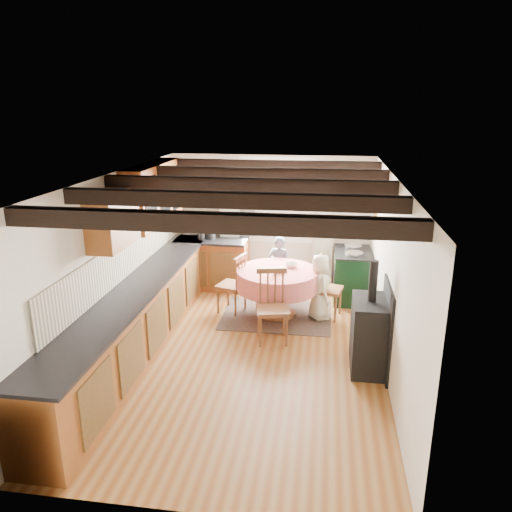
% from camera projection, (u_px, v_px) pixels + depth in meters
% --- Properties ---
extents(floor, '(3.60, 5.50, 0.00)m').
position_uv_depth(floor, '(248.00, 354.00, 6.68)').
color(floor, olive).
rests_on(floor, ground).
extents(ceiling, '(3.60, 5.50, 0.00)m').
position_uv_depth(ceiling, '(247.00, 177.00, 5.97)').
color(ceiling, white).
rests_on(ceiling, ground).
extents(wall_back, '(3.60, 0.00, 2.40)m').
position_uv_depth(wall_back, '(271.00, 222.00, 8.92)').
color(wall_back, silver).
rests_on(wall_back, ground).
extents(wall_front, '(3.60, 0.00, 2.40)m').
position_uv_depth(wall_front, '(189.00, 387.00, 3.72)').
color(wall_front, silver).
rests_on(wall_front, ground).
extents(wall_left, '(0.00, 5.50, 2.40)m').
position_uv_depth(wall_left, '(115.00, 264.00, 6.57)').
color(wall_left, silver).
rests_on(wall_left, ground).
extents(wall_right, '(0.00, 5.50, 2.40)m').
position_uv_depth(wall_right, '(390.00, 277.00, 6.08)').
color(wall_right, silver).
rests_on(wall_right, ground).
extents(beam_a, '(3.60, 0.16, 0.16)m').
position_uv_depth(beam_a, '(208.00, 222.00, 4.10)').
color(beam_a, black).
rests_on(beam_a, ceiling).
extents(beam_b, '(3.60, 0.16, 0.16)m').
position_uv_depth(beam_b, '(231.00, 200.00, 5.05)').
color(beam_b, black).
rests_on(beam_b, ceiling).
extents(beam_c, '(3.60, 0.16, 0.16)m').
position_uv_depth(beam_c, '(247.00, 185.00, 5.99)').
color(beam_c, black).
rests_on(beam_c, ceiling).
extents(beam_d, '(3.60, 0.16, 0.16)m').
position_uv_depth(beam_d, '(258.00, 174.00, 6.94)').
color(beam_d, black).
rests_on(beam_d, ceiling).
extents(beam_e, '(3.60, 0.16, 0.16)m').
position_uv_depth(beam_e, '(267.00, 165.00, 7.88)').
color(beam_e, black).
rests_on(beam_e, ceiling).
extents(splash_left, '(0.02, 4.50, 0.55)m').
position_uv_depth(splash_left, '(125.00, 258.00, 6.85)').
color(splash_left, beige).
rests_on(splash_left, wall_left).
extents(splash_back, '(1.40, 0.02, 0.55)m').
position_uv_depth(splash_back, '(217.00, 220.00, 9.04)').
color(splash_back, beige).
rests_on(splash_back, wall_back).
extents(base_cabinet_left, '(0.60, 5.30, 0.88)m').
position_uv_depth(base_cabinet_left, '(140.00, 318.00, 6.75)').
color(base_cabinet_left, brown).
rests_on(base_cabinet_left, floor).
extents(base_cabinet_back, '(1.30, 0.60, 0.88)m').
position_uv_depth(base_cabinet_back, '(212.00, 264.00, 9.01)').
color(base_cabinet_back, brown).
rests_on(base_cabinet_back, floor).
extents(worktop_left, '(0.64, 5.30, 0.04)m').
position_uv_depth(worktop_left, '(139.00, 286.00, 6.61)').
color(worktop_left, black).
rests_on(worktop_left, base_cabinet_left).
extents(worktop_back, '(1.30, 0.64, 0.04)m').
position_uv_depth(worktop_back, '(211.00, 240.00, 8.85)').
color(worktop_back, black).
rests_on(worktop_back, base_cabinet_back).
extents(wall_cabinet_glass, '(0.34, 1.80, 0.90)m').
position_uv_depth(wall_cabinet_glass, '(154.00, 194.00, 7.46)').
color(wall_cabinet_glass, brown).
rests_on(wall_cabinet_glass, wall_left).
extents(wall_cabinet_solid, '(0.34, 0.90, 0.70)m').
position_uv_depth(wall_cabinet_solid, '(113.00, 219.00, 6.05)').
color(wall_cabinet_solid, brown).
rests_on(wall_cabinet_solid, wall_left).
extents(window_frame, '(1.34, 0.03, 1.54)m').
position_uv_depth(window_frame, '(277.00, 200.00, 8.77)').
color(window_frame, white).
rests_on(window_frame, wall_back).
extents(window_pane, '(1.20, 0.01, 1.40)m').
position_uv_depth(window_pane, '(277.00, 200.00, 8.78)').
color(window_pane, white).
rests_on(window_pane, wall_back).
extents(curtain_left, '(0.35, 0.10, 2.10)m').
position_uv_depth(curtain_left, '(230.00, 227.00, 8.96)').
color(curtain_left, beige).
rests_on(curtain_left, wall_back).
extents(curtain_right, '(0.35, 0.10, 2.10)m').
position_uv_depth(curtain_right, '(324.00, 230.00, 8.73)').
color(curtain_right, beige).
rests_on(curtain_right, wall_back).
extents(curtain_rod, '(2.00, 0.03, 0.03)m').
position_uv_depth(curtain_rod, '(277.00, 167.00, 8.52)').
color(curtain_rod, black).
rests_on(curtain_rod, wall_back).
extents(wall_picture, '(0.04, 0.50, 0.60)m').
position_uv_depth(wall_picture, '(375.00, 202.00, 8.11)').
color(wall_picture, gold).
rests_on(wall_picture, wall_right).
extents(wall_plate, '(0.30, 0.02, 0.30)m').
position_uv_depth(wall_plate, '(331.00, 196.00, 8.60)').
color(wall_plate, silver).
rests_on(wall_plate, wall_back).
extents(rug, '(1.72, 1.34, 0.01)m').
position_uv_depth(rug, '(277.00, 315.00, 7.89)').
color(rug, brown).
rests_on(rug, floor).
extents(dining_table, '(1.28, 1.28, 0.77)m').
position_uv_depth(dining_table, '(277.00, 293.00, 7.77)').
color(dining_table, '#DA716E').
rests_on(dining_table, floor).
extents(chair_near, '(0.54, 0.55, 1.05)m').
position_uv_depth(chair_near, '(273.00, 307.00, 6.89)').
color(chair_near, brown).
rests_on(chair_near, floor).
extents(chair_left, '(0.54, 0.53, 0.98)m').
position_uv_depth(chair_left, '(231.00, 283.00, 7.91)').
color(chair_left, brown).
rests_on(chair_left, floor).
extents(chair_right, '(0.53, 0.52, 0.99)m').
position_uv_depth(chair_right, '(328.00, 287.00, 7.71)').
color(chair_right, brown).
rests_on(chair_right, floor).
extents(aga_range, '(0.62, 0.95, 0.88)m').
position_uv_depth(aga_range, '(352.00, 275.00, 8.44)').
color(aga_range, black).
rests_on(aga_range, floor).
extents(cast_iron_stove, '(0.44, 0.73, 1.45)m').
position_uv_depth(cast_iron_stove, '(371.00, 316.00, 6.11)').
color(cast_iron_stove, black).
rests_on(cast_iron_stove, floor).
extents(child_far, '(0.45, 0.34, 1.10)m').
position_uv_depth(child_far, '(279.00, 267.00, 8.50)').
color(child_far, '#4D5562').
rests_on(child_far, floor).
extents(child_right, '(0.48, 0.59, 1.05)m').
position_uv_depth(child_right, '(320.00, 287.00, 7.64)').
color(child_right, beige).
rests_on(child_right, floor).
extents(bowl_a, '(0.24, 0.24, 0.05)m').
position_uv_depth(bowl_a, '(280.00, 271.00, 7.55)').
color(bowl_a, silver).
rests_on(bowl_a, dining_table).
extents(bowl_b, '(0.28, 0.28, 0.06)m').
position_uv_depth(bowl_b, '(291.00, 265.00, 7.80)').
color(bowl_b, silver).
rests_on(bowl_b, dining_table).
extents(cup, '(0.15, 0.15, 0.10)m').
position_uv_depth(cup, '(275.00, 272.00, 7.43)').
color(cup, silver).
rests_on(cup, dining_table).
extents(canister_tall, '(0.14, 0.14, 0.23)m').
position_uv_depth(canister_tall, '(201.00, 233.00, 8.79)').
color(canister_tall, '#262628').
rests_on(canister_tall, worktop_back).
extents(canister_wide, '(0.20, 0.20, 0.22)m').
position_uv_depth(canister_wide, '(210.00, 233.00, 8.85)').
color(canister_wide, '#262628').
rests_on(canister_wide, worktop_back).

